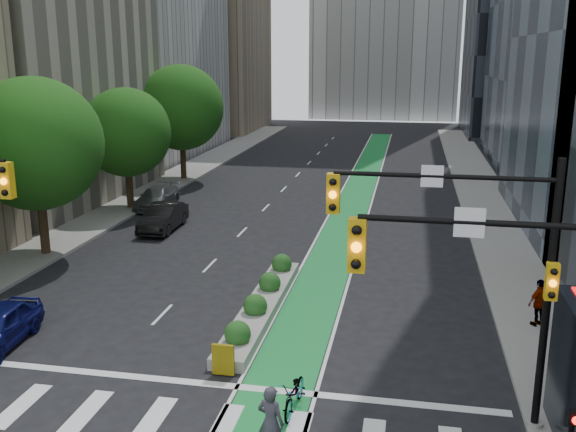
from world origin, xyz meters
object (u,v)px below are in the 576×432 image
at_px(median_planter, 262,302).
at_px(parked_car_left_mid, 163,217).
at_px(bicycle, 295,393).
at_px(parked_car_left_far, 157,197).
at_px(pedestrian_far, 540,303).
at_px(cyclist, 271,422).

relative_size(median_planter, parked_car_left_mid, 2.26).
relative_size(bicycle, parked_car_left_mid, 0.43).
bearing_deg(bicycle, parked_car_left_mid, 125.78).
bearing_deg(parked_car_left_mid, median_planter, -53.47).
distance_m(median_planter, parked_car_left_far, 18.99).
bearing_deg(median_planter, parked_car_left_far, 124.30).
bearing_deg(parked_car_left_mid, pedestrian_far, -30.35).
height_order(cyclist, parked_car_left_far, cyclist).
height_order(median_planter, pedestrian_far, pedestrian_far).
relative_size(cyclist, pedestrian_far, 1.11).
relative_size(parked_car_left_far, pedestrian_far, 2.64).
relative_size(cyclist, parked_car_left_far, 0.42).
height_order(bicycle, parked_car_left_far, parked_car_left_far).
relative_size(bicycle, pedestrian_far, 1.12).
height_order(median_planter, parked_car_left_mid, parked_car_left_mid).
height_order(median_planter, bicycle, median_planter).
bearing_deg(parked_car_left_far, pedestrian_far, -36.65).
bearing_deg(bicycle, pedestrian_far, 46.41).
distance_m(median_planter, pedestrian_far, 10.29).
bearing_deg(cyclist, median_planter, -59.73).
relative_size(median_planter, cyclist, 5.25).
height_order(bicycle, cyclist, cyclist).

